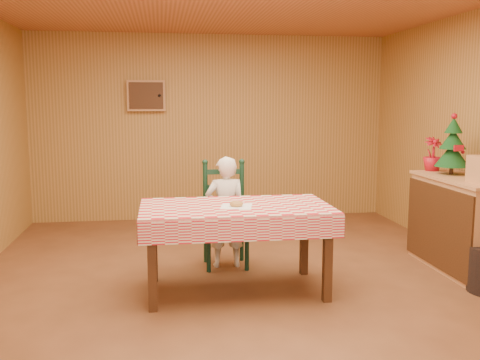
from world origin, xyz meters
The scene contains 10 objects.
ground centered at (0.00, 0.00, 0.00)m, with size 6.00×6.00×0.00m, color brown.
cabin_walls centered at (0.00, 0.53, 1.83)m, with size 5.10×6.05×2.65m.
dining_table centered at (-0.08, -0.09, 0.69)m, with size 1.66×0.96×0.77m.
ladder_chair centered at (-0.08, 0.70, 0.50)m, with size 0.44×0.40×1.08m.
seated_child centered at (-0.08, 0.64, 0.56)m, with size 0.41×0.27×1.12m, color white.
napkin centered at (-0.08, -0.14, 0.77)m, with size 0.26×0.26×0.00m, color white.
donut centered at (-0.08, -0.14, 0.79)m, with size 0.12×0.12×0.04m, color #B68541.
shelf_unit centered at (2.20, 0.18, 0.47)m, with size 0.54×1.24×0.93m.
christmas_tree centered at (2.21, 0.43, 1.21)m, with size 0.34×0.34×0.62m.
flower_arrangement centered at (2.16, 0.73, 1.11)m, with size 0.20×0.20×0.36m, color #B0101F.
Camera 1 is at (-0.71, -4.60, 1.65)m, focal length 40.00 mm.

